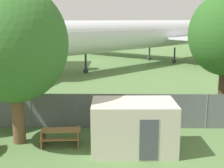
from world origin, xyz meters
name	(u,v)px	position (x,y,z in m)	size (l,w,h in m)	color
perimeter_fence	(74,111)	(0.00, 10.91, 1.02)	(56.07, 0.07, 2.04)	slate
airplane	(156,34)	(8.11, 39.12, 4.13)	(36.19, 36.58, 11.86)	silver
portable_cabin	(133,126)	(3.26, 7.81, 1.21)	(4.01, 2.59, 2.41)	beige
picnic_bench_open_grass	(61,135)	(-0.37, 8.50, 0.48)	(2.10, 1.56, 0.76)	olive
tree_near_hangar	(14,44)	(-2.54, 8.64, 5.06)	(5.29, 5.29, 8.00)	brown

